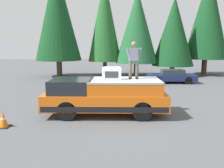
# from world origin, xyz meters

# --- Properties ---
(ground_plane) EXTENTS (90.00, 90.00, 0.00)m
(ground_plane) POSITION_xyz_m (0.00, 0.00, 0.00)
(ground_plane) COLOR #4C4F51
(pickup_truck) EXTENTS (2.01, 5.54, 1.65)m
(pickup_truck) POSITION_xyz_m (-0.06, 0.62, 0.87)
(pickup_truck) COLOR orange
(pickup_truck) RESTS_ON ground
(compressor_unit) EXTENTS (0.65, 0.84, 0.56)m
(compressor_unit) POSITION_xyz_m (-0.09, 0.33, 1.93)
(compressor_unit) COLOR silver
(compressor_unit) RESTS_ON pickup_truck
(person_on_truck_bed) EXTENTS (0.29, 0.72, 1.69)m
(person_on_truck_bed) POSITION_xyz_m (0.17, -0.67, 2.55)
(person_on_truck_bed) COLOR #423D38
(person_on_truck_bed) RESTS_ON pickup_truck
(parked_car_navy) EXTENTS (1.64, 4.10, 1.16)m
(parked_car_navy) POSITION_xyz_m (9.13, -4.67, 0.58)
(parked_car_navy) COLOR navy
(parked_car_navy) RESTS_ON ground
(traffic_cone) EXTENTS (0.47, 0.47, 0.62)m
(traffic_cone) POSITION_xyz_m (-1.76, 4.54, 0.29)
(traffic_cone) COLOR black
(traffic_cone) RESTS_ON ground
(conifer_far_left) EXTENTS (4.63, 4.63, 11.13)m
(conifer_far_left) POSITION_xyz_m (14.98, -9.77, 6.43)
(conifer_far_left) COLOR #4C3826
(conifer_far_left) RESTS_ON ground
(conifer_left) EXTENTS (4.31, 4.31, 8.15)m
(conifer_left) POSITION_xyz_m (13.74, -5.89, 4.62)
(conifer_left) COLOR #4C3826
(conifer_left) RESTS_ON ground
(conifer_center_left) EXTENTS (4.39, 4.39, 8.88)m
(conifer_center_left) POSITION_xyz_m (13.65, -2.05, 5.13)
(conifer_center_left) COLOR #4C3826
(conifer_center_left) RESTS_ON ground
(conifer_center_right) EXTENTS (3.56, 3.56, 10.40)m
(conifer_center_right) POSITION_xyz_m (14.23, 1.32, 5.96)
(conifer_center_right) COLOR #4C3826
(conifer_center_right) RESTS_ON ground
(conifer_right) EXTENTS (4.67, 4.67, 11.18)m
(conifer_right) POSITION_xyz_m (13.19, 6.07, 6.43)
(conifer_right) COLOR #4C3826
(conifer_right) RESTS_ON ground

